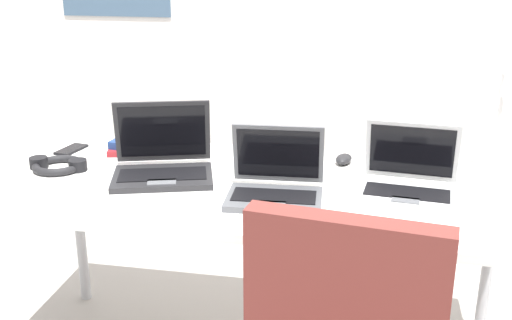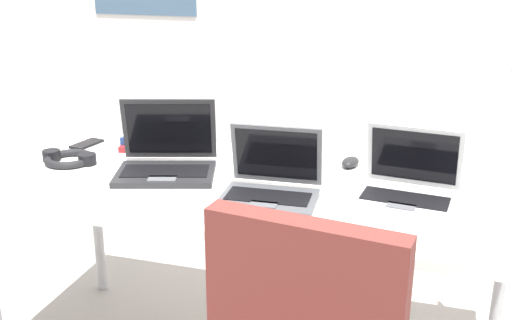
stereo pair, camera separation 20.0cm
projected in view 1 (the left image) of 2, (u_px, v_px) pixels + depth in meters
name	position (u px, v px, depth m)	size (l,w,h in m)	color
desk	(256.00, 198.00, 2.04)	(1.80, 0.80, 0.74)	white
desk_lamp	(500.00, 116.00, 2.08)	(0.12, 0.18, 0.40)	white
laptop_front_right	(163.00, 163.00, 2.07)	(0.40, 0.36, 0.25)	#232326
laptop_near_mouse	(275.00, 184.00, 1.89)	(0.30, 0.26, 0.22)	#515459
laptop_back_left	(408.00, 181.00, 1.91)	(0.32, 0.27, 0.22)	#B7BABC
computer_mouse	(344.00, 159.00, 2.21)	(0.06, 0.10, 0.03)	black
cell_phone	(71.00, 149.00, 2.35)	(0.06, 0.14, 0.01)	black
headphones	(59.00, 165.00, 2.15)	(0.21, 0.18, 0.04)	black
book_stack	(136.00, 145.00, 2.34)	(0.24, 0.19, 0.05)	maroon
coffee_mug	(414.00, 151.00, 2.20)	(0.11, 0.08, 0.09)	black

